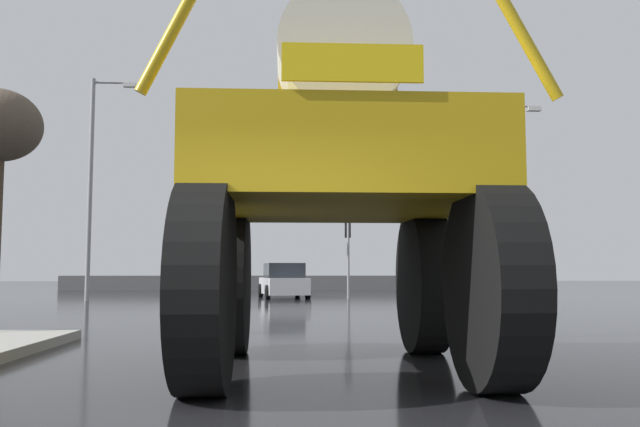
{
  "coord_description": "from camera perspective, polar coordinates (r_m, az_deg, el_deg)",
  "views": [
    {
      "loc": [
        0.21,
        -4.0,
        1.15
      ],
      "look_at": [
        0.83,
        7.84,
        2.19
      ],
      "focal_mm": 37.41,
      "sensor_mm": 36.0,
      "label": 1
    }
  ],
  "objects": [
    {
      "name": "ground_plane",
      "position": [
        22.03,
        -3.56,
        -7.98
      ],
      "size": [
        120.0,
        120.0,
        0.0
      ],
      "primitive_type": "plane",
      "color": "black"
    },
    {
      "name": "oversize_sprayer",
      "position": [
        8.01,
        1.44,
        2.15
      ],
      "size": [
        4.13,
        5.18,
        5.02
      ],
      "rotation": [
        0.0,
        0.0,
        1.57
      ],
      "color": "black",
      "rests_on": "ground"
    },
    {
      "name": "sedan_ahead",
      "position": [
        29.39,
        -3.14,
        -5.84
      ],
      "size": [
        2.34,
        4.3,
        1.52
      ],
      "rotation": [
        0.0,
        0.0,
        1.72
      ],
      "color": "silver",
      "rests_on": "ground"
    },
    {
      "name": "traffic_signal_near_right",
      "position": [
        12.49,
        15.68,
        3.6
      ],
      "size": [
        0.24,
        0.55,
        4.08
      ],
      "color": "gray",
      "rests_on": "ground"
    },
    {
      "name": "traffic_signal_far_left",
      "position": [
        29.02,
        2.4,
        -2.12
      ],
      "size": [
        0.24,
        0.55,
        3.57
      ],
      "color": "gray",
      "rests_on": "ground"
    },
    {
      "name": "traffic_signal_far_right",
      "position": [
        29.03,
        -8.51,
        -1.86
      ],
      "size": [
        0.24,
        0.55,
        3.71
      ],
      "color": "gray",
      "rests_on": "ground"
    },
    {
      "name": "streetlight_far_left",
      "position": [
        28.04,
        -18.81,
        2.96
      ],
      "size": [
        1.8,
        0.24,
        8.91
      ],
      "color": "gray",
      "rests_on": "ground"
    },
    {
      "name": "streetlight_far_right",
      "position": [
        25.57,
        15.56,
        1.93
      ],
      "size": [
        1.63,
        0.24,
        7.48
      ],
      "color": "gray",
      "rests_on": "ground"
    },
    {
      "name": "roadside_barrier",
      "position": [
        41.84,
        -3.28,
        -5.94
      ],
      "size": [
        27.38,
        0.24,
        0.9
      ],
      "primitive_type": "cube",
      "color": "#59595B",
      "rests_on": "ground"
    }
  ]
}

